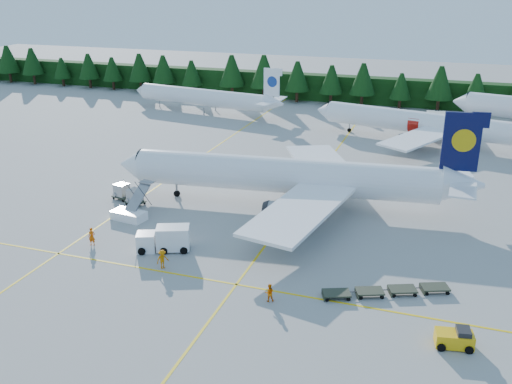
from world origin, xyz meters
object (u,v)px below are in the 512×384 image
(airliner_navy, at_px, (278,176))
(airliner_red, at_px, (413,122))
(baggage_tug, at_px, (455,338))
(service_truck, at_px, (164,239))
(airstairs, at_px, (130,212))

(airliner_navy, xyz_separation_m, airliner_red, (13.56, 37.08, -0.52))
(airliner_red, relative_size, baggage_tug, 12.26)
(service_truck, relative_size, baggage_tug, 1.89)
(airliner_navy, bearing_deg, airstairs, -153.25)
(airliner_red, xyz_separation_m, airstairs, (-28.99, -47.22, -2.59))
(airliner_navy, bearing_deg, airliner_red, 63.35)
(service_truck, distance_m, baggage_tug, 30.52)
(airliner_red, height_order, airstairs, airliner_red)
(service_truck, bearing_deg, airstairs, 118.99)
(airliner_red, xyz_separation_m, baggage_tug, (8.28, -61.34, -2.62))
(airstairs, distance_m, baggage_tug, 39.86)
(service_truck, bearing_deg, baggage_tug, -36.70)
(airstairs, relative_size, baggage_tug, 1.89)
(airliner_navy, distance_m, airstairs, 18.73)
(airliner_red, relative_size, airstairs, 6.50)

